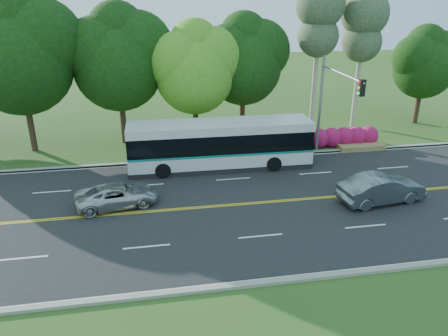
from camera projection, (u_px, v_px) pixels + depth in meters
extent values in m
plane|color=#2B501A|center=(254.00, 203.00, 24.59)|extent=(120.00, 120.00, 0.00)
cube|color=black|center=(254.00, 203.00, 24.58)|extent=(60.00, 14.00, 0.02)
cube|color=gray|center=(230.00, 157.00, 31.07)|extent=(60.00, 0.30, 0.15)
cube|color=gray|center=(294.00, 279.00, 18.05)|extent=(60.00, 0.30, 0.15)
cube|color=#2B501A|center=(226.00, 149.00, 32.76)|extent=(60.00, 4.00, 0.10)
cube|color=gold|center=(254.00, 204.00, 24.50)|extent=(57.00, 0.10, 0.00)
cube|color=gold|center=(253.00, 202.00, 24.65)|extent=(57.00, 0.10, 0.00)
cube|color=silver|center=(22.00, 258.00, 19.56)|extent=(2.20, 0.12, 0.00)
cube|color=silver|center=(147.00, 247.00, 20.44)|extent=(2.20, 0.12, 0.00)
cube|color=silver|center=(260.00, 236.00, 21.31)|extent=(2.20, 0.12, 0.00)
cube|color=silver|center=(365.00, 226.00, 22.19)|extent=(2.20, 0.12, 0.00)
cube|color=silver|center=(52.00, 192.00, 25.93)|extent=(2.20, 0.12, 0.00)
cube|color=silver|center=(145.00, 185.00, 26.81)|extent=(2.20, 0.12, 0.00)
cube|color=silver|center=(233.00, 179.00, 27.68)|extent=(2.20, 0.12, 0.00)
cube|color=silver|center=(315.00, 173.00, 28.56)|extent=(2.20, 0.12, 0.00)
cube|color=silver|center=(393.00, 168.00, 29.43)|extent=(2.20, 0.12, 0.00)
cube|color=silver|center=(231.00, 160.00, 30.81)|extent=(57.00, 0.12, 0.00)
cube|color=silver|center=(292.00, 276.00, 18.34)|extent=(57.00, 0.12, 0.00)
cylinder|color=black|center=(31.00, 126.00, 31.62)|extent=(0.44, 0.44, 3.96)
sphere|color=black|center=(20.00, 63.00, 29.90)|extent=(7.20, 7.20, 7.20)
sphere|color=black|center=(42.00, 40.00, 29.88)|extent=(5.76, 5.76, 5.76)
sphere|color=black|center=(16.00, 21.00, 29.25)|extent=(4.68, 4.68, 4.68)
cylinder|color=black|center=(123.00, 120.00, 33.63)|extent=(0.44, 0.44, 3.60)
sphere|color=black|center=(118.00, 66.00, 32.06)|extent=(6.60, 6.60, 6.60)
sphere|color=black|center=(138.00, 47.00, 32.07)|extent=(5.28, 5.28, 5.28)
sphere|color=black|center=(98.00, 51.00, 31.23)|extent=(4.95, 4.95, 4.95)
sphere|color=black|center=(117.00, 31.00, 31.50)|extent=(4.29, 4.29, 4.29)
cylinder|color=black|center=(196.00, 123.00, 33.66)|extent=(0.44, 0.44, 3.24)
sphere|color=#3C841B|center=(194.00, 75.00, 32.27)|extent=(5.80, 5.80, 5.80)
sphere|color=#3C841B|center=(211.00, 58.00, 32.31)|extent=(4.64, 4.64, 4.64)
sphere|color=#3C841B|center=(178.00, 62.00, 31.52)|extent=(4.35, 4.35, 4.35)
sphere|color=#3C841B|center=(194.00, 44.00, 31.82)|extent=(3.77, 3.77, 3.77)
cylinder|color=black|center=(242.00, 114.00, 35.63)|extent=(0.44, 0.44, 3.42)
sphere|color=black|center=(243.00, 67.00, 34.18)|extent=(6.00, 6.00, 6.00)
sphere|color=black|center=(259.00, 50.00, 34.21)|extent=(4.80, 4.80, 4.80)
sphere|color=black|center=(229.00, 54.00, 33.40)|extent=(4.50, 4.50, 4.50)
sphere|color=black|center=(244.00, 36.00, 33.70)|extent=(3.90, 3.90, 3.90)
cylinder|color=#ACA48B|center=(315.00, 72.00, 35.37)|extent=(0.40, 0.40, 9.80)
sphere|color=#334A2E|center=(318.00, 37.00, 34.30)|extent=(3.23, 3.23, 3.23)
sphere|color=#334A2E|center=(321.00, 4.00, 33.39)|extent=(3.80, 3.80, 3.80)
cylinder|color=#ACA48B|center=(358.00, 74.00, 36.59)|extent=(0.40, 0.40, 9.10)
sphere|color=#334A2E|center=(362.00, 42.00, 35.60)|extent=(3.23, 3.23, 3.23)
sphere|color=#334A2E|center=(365.00, 13.00, 34.75)|extent=(3.80, 3.80, 3.80)
cylinder|color=black|center=(417.00, 106.00, 38.70)|extent=(0.44, 0.44, 3.06)
sphere|color=black|center=(424.00, 68.00, 37.42)|extent=(5.20, 5.20, 5.20)
sphere|color=black|center=(436.00, 55.00, 37.48)|extent=(4.16, 4.16, 4.16)
sphere|color=black|center=(416.00, 58.00, 36.72)|extent=(3.90, 3.90, 3.90)
sphere|color=black|center=(426.00, 44.00, 37.05)|extent=(3.38, 3.38, 3.38)
sphere|color=maroon|center=(267.00, 141.00, 32.24)|extent=(1.50, 1.50, 1.50)
sphere|color=maroon|center=(281.00, 141.00, 32.40)|extent=(1.50, 1.50, 1.50)
sphere|color=maroon|center=(293.00, 140.00, 32.56)|extent=(1.50, 1.50, 1.50)
sphere|color=maroon|center=(306.00, 139.00, 32.72)|extent=(1.50, 1.50, 1.50)
sphere|color=maroon|center=(319.00, 138.00, 32.88)|extent=(1.50, 1.50, 1.50)
sphere|color=maroon|center=(331.00, 138.00, 33.04)|extent=(1.50, 1.50, 1.50)
sphere|color=maroon|center=(344.00, 137.00, 33.20)|extent=(1.50, 1.50, 1.50)
sphere|color=maroon|center=(356.00, 136.00, 33.35)|extent=(1.50, 1.50, 1.50)
sphere|color=maroon|center=(368.00, 135.00, 33.51)|extent=(1.50, 1.50, 1.50)
cube|color=olive|center=(360.00, 146.00, 32.84)|extent=(3.50, 1.40, 0.40)
cylinder|color=gray|center=(320.00, 106.00, 30.93)|extent=(0.20, 0.20, 7.00)
cylinder|color=gray|center=(342.00, 74.00, 27.13)|extent=(0.14, 6.00, 0.14)
cube|color=black|center=(362.00, 88.00, 24.69)|extent=(0.32, 0.28, 0.95)
sphere|color=red|center=(360.00, 83.00, 24.55)|extent=(0.18, 0.18, 0.18)
sphere|color=yellow|center=(359.00, 88.00, 24.67)|extent=(0.18, 0.18, 0.18)
sphere|color=#19D833|center=(358.00, 93.00, 24.78)|extent=(0.18, 0.18, 0.18)
cube|color=silver|center=(220.00, 155.00, 29.18)|extent=(12.11, 2.74, 1.00)
cube|color=black|center=(220.00, 139.00, 28.75)|extent=(12.05, 2.78, 1.25)
cube|color=silver|center=(220.00, 126.00, 28.41)|extent=(12.11, 2.74, 0.56)
cube|color=#0B6B69|center=(220.00, 149.00, 29.02)|extent=(12.05, 2.79, 0.14)
cube|color=black|center=(127.00, 143.00, 27.84)|extent=(0.09, 2.36, 1.71)
cube|color=#19E54C|center=(126.00, 128.00, 27.48)|extent=(0.07, 1.54, 0.22)
cube|color=black|center=(220.00, 165.00, 29.44)|extent=(12.10, 2.64, 0.35)
cylinder|color=black|center=(163.00, 171.00, 27.66)|extent=(1.01, 0.30, 1.01)
cylinder|color=black|center=(162.00, 157.00, 29.85)|extent=(1.01, 0.30, 1.01)
cylinder|color=black|center=(274.00, 164.00, 28.71)|extent=(1.01, 0.30, 1.01)
cylinder|color=black|center=(265.00, 151.00, 30.91)|extent=(1.01, 0.30, 1.01)
imported|color=slate|center=(381.00, 189.00, 24.44)|extent=(5.09, 2.37, 1.61)
imported|color=silver|center=(117.00, 195.00, 24.07)|extent=(4.77, 2.88, 1.24)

